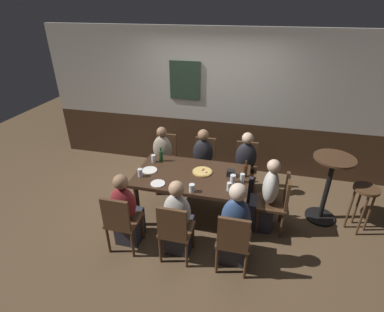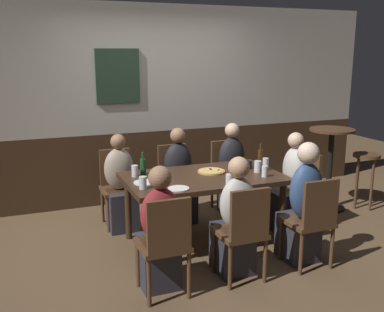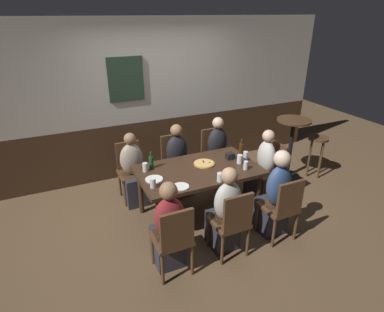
% 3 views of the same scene
% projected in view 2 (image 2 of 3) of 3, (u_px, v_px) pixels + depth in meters
% --- Properties ---
extents(ground_plane, '(12.00, 12.00, 0.00)m').
position_uv_depth(ground_plane, '(203.00, 242.00, 4.80)').
color(ground_plane, brown).
extents(wall_back, '(6.40, 0.13, 2.60)m').
position_uv_depth(wall_back, '(155.00, 105.00, 6.00)').
color(wall_back, '#3D2819').
rests_on(wall_back, ground_plane).
extents(dining_table, '(1.62, 0.96, 0.74)m').
position_uv_depth(dining_table, '(203.00, 183.00, 4.65)').
color(dining_table, '#382316').
rests_on(dining_table, ground_plane).
extents(chair_left_near, '(0.40, 0.40, 0.88)m').
position_uv_depth(chair_left_near, '(165.00, 241.00, 3.62)').
color(chair_left_near, '#513521').
rests_on(chair_left_near, ground_plane).
extents(chair_left_far, '(0.40, 0.40, 0.88)m').
position_uv_depth(chair_left_far, '(117.00, 183.00, 5.25)').
color(chair_left_far, '#513521').
rests_on(chair_left_far, ground_plane).
extents(chair_mid_far, '(0.40, 0.40, 0.88)m').
position_uv_depth(chair_mid_far, '(175.00, 177.00, 5.50)').
color(chair_mid_far, '#513521').
rests_on(chair_mid_far, ground_plane).
extents(chair_mid_near, '(0.40, 0.40, 0.88)m').
position_uv_depth(chair_mid_near, '(244.00, 229.00, 3.88)').
color(chair_mid_near, '#513521').
rests_on(chair_mid_near, ground_plane).
extents(chair_right_far, '(0.40, 0.40, 0.88)m').
position_uv_depth(chair_right_far, '(227.00, 171.00, 5.76)').
color(chair_right_far, '#513521').
rests_on(chair_right_far, ground_plane).
extents(chair_right_near, '(0.40, 0.40, 0.88)m').
position_uv_depth(chair_right_near, '(312.00, 218.00, 4.13)').
color(chair_right_near, '#513521').
rests_on(chair_right_near, ground_plane).
extents(chair_head_east, '(0.40, 0.40, 0.88)m').
position_uv_depth(chair_head_east, '(302.00, 186.00, 5.13)').
color(chair_head_east, '#513521').
rests_on(chair_head_east, ground_plane).
extents(person_left_near, '(0.34, 0.37, 1.10)m').
position_uv_depth(person_left_near, '(159.00, 238.00, 3.78)').
color(person_left_near, '#2D2D38').
rests_on(person_left_near, ground_plane).
extents(person_left_far, '(0.34, 0.37, 1.10)m').
position_uv_depth(person_left_far, '(121.00, 190.00, 5.11)').
color(person_left_far, '#2D2D38').
rests_on(person_left_far, ground_plane).
extents(person_mid_far, '(0.34, 0.37, 1.12)m').
position_uv_depth(person_mid_far, '(179.00, 182.00, 5.36)').
color(person_mid_far, '#2D2D38').
rests_on(person_mid_far, ground_plane).
extents(person_mid_near, '(0.34, 0.37, 1.11)m').
position_uv_depth(person_mid_near, '(235.00, 225.00, 4.03)').
color(person_mid_near, '#2D2D38').
rests_on(person_mid_near, ground_plane).
extents(person_right_far, '(0.34, 0.37, 1.14)m').
position_uv_depth(person_right_far, '(233.00, 176.00, 5.61)').
color(person_right_far, '#2D2D38').
rests_on(person_right_far, ground_plane).
extents(person_right_near, '(0.34, 0.37, 1.19)m').
position_uv_depth(person_right_near, '(302.00, 211.00, 4.28)').
color(person_right_near, '#2D2D38').
rests_on(person_right_near, ground_plane).
extents(person_head_east, '(0.37, 0.34, 1.12)m').
position_uv_depth(person_head_east, '(290.00, 190.00, 5.08)').
color(person_head_east, '#2D2D38').
rests_on(person_head_east, ground_plane).
extents(pizza, '(0.29, 0.29, 0.03)m').
position_uv_depth(pizza, '(211.00, 171.00, 4.77)').
color(pizza, tan).
rests_on(pizza, dining_table).
extents(tumbler_water, '(0.06, 0.06, 0.13)m').
position_uv_depth(tumbler_water, '(266.00, 165.00, 4.85)').
color(tumbler_water, silver).
rests_on(tumbler_water, dining_table).
extents(highball_clear, '(0.07, 0.07, 0.12)m').
position_uv_depth(highball_clear, '(135.00, 172.00, 4.59)').
color(highball_clear, silver).
rests_on(highball_clear, dining_table).
extents(pint_glass_amber, '(0.07, 0.07, 0.12)m').
position_uv_depth(pint_glass_amber, '(143.00, 184.00, 4.18)').
color(pint_glass_amber, silver).
rests_on(pint_glass_amber, dining_table).
extents(tumbler_short, '(0.08, 0.08, 0.12)m').
position_uv_depth(tumbler_short, '(258.00, 167.00, 4.77)').
color(tumbler_short, silver).
rests_on(tumbler_short, dining_table).
extents(pint_glass_pale, '(0.08, 0.08, 0.11)m').
position_uv_depth(pint_glass_pale, '(230.00, 181.00, 4.29)').
color(pint_glass_pale, silver).
rests_on(pint_glass_pale, dining_table).
extents(pint_glass_stout, '(0.06, 0.06, 0.12)m').
position_uv_depth(pint_glass_stout, '(265.00, 172.00, 4.58)').
color(pint_glass_stout, silver).
rests_on(pint_glass_stout, dining_table).
extents(beer_bottle_green, '(0.06, 0.06, 0.24)m').
position_uv_depth(beer_bottle_green, '(143.00, 166.00, 4.67)').
color(beer_bottle_green, '#194723').
rests_on(beer_bottle_green, dining_table).
extents(beer_bottle_brown, '(0.06, 0.06, 0.26)m').
position_uv_depth(beer_bottle_brown, '(260.00, 158.00, 5.00)').
color(beer_bottle_brown, '#42230F').
rests_on(beer_bottle_brown, dining_table).
extents(plate_white_large, '(0.22, 0.22, 0.01)m').
position_uv_depth(plate_white_large, '(145.00, 183.00, 4.37)').
color(plate_white_large, white).
rests_on(plate_white_large, dining_table).
extents(plate_white_small, '(0.20, 0.20, 0.01)m').
position_uv_depth(plate_white_small, '(179.00, 189.00, 4.18)').
color(plate_white_small, white).
rests_on(plate_white_small, dining_table).
extents(condiment_caddy, '(0.11, 0.09, 0.09)m').
position_uv_depth(condiment_caddy, '(246.00, 165.00, 4.91)').
color(condiment_caddy, black).
rests_on(condiment_caddy, dining_table).
extents(side_bar_table, '(0.56, 0.56, 1.05)m').
position_uv_depth(side_bar_table, '(330.00, 162.00, 5.72)').
color(side_bar_table, black).
rests_on(side_bar_table, ground_plane).
extents(bar_stool, '(0.34, 0.34, 0.72)m').
position_uv_depth(bar_stool, '(366.00, 166.00, 5.76)').
color(bar_stool, '#513521').
rests_on(bar_stool, ground_plane).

